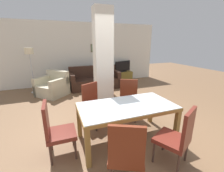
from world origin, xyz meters
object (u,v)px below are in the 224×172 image
(sofa, at_px, (95,81))
(tv_screen, at_px, (123,67))
(dining_chair_far_left, at_px, (94,103))
(dining_chair_far_right, at_px, (128,98))
(dining_table, at_px, (127,112))
(floor_lamp, at_px, (30,56))
(dining_chair_head_left, at_px, (56,129))
(tv_stand, at_px, (123,76))
(coffee_table, at_px, (102,89))
(armchair, at_px, (53,87))
(dining_chair_near_left, at_px, (126,152))
(bottle, at_px, (100,81))
(dining_chair_near_right, at_px, (178,136))

(sofa, relative_size, tv_screen, 2.23)
(dining_chair_far_left, distance_m, dining_chair_far_right, 0.89)
(tv_screen, bearing_deg, dining_table, 46.76)
(dining_table, relative_size, floor_lamp, 1.08)
(dining_chair_head_left, xyz_separation_m, tv_stand, (3.17, 4.32, -0.29))
(dining_chair_far_left, relative_size, coffee_table, 1.22)
(dining_chair_head_left, bearing_deg, armchair, -178.66)
(dining_chair_near_left, relative_size, bottle, 3.71)
(bottle, bearing_deg, dining_chair_near_right, -87.09)
(dining_chair_far_left, relative_size, dining_chair_near_right, 1.00)
(dining_table, height_order, dining_chair_far_left, dining_chair_far_left)
(coffee_table, xyz_separation_m, tv_screen, (1.56, 1.58, 0.50))
(coffee_table, bearing_deg, sofa, 91.98)
(armchair, bearing_deg, tv_stand, -115.88)
(dining_table, height_order, armchair, armchair)
(sofa, bearing_deg, tv_stand, -157.74)
(sofa, bearing_deg, tv_screen, -157.74)
(dining_table, xyz_separation_m, dining_chair_far_right, (0.44, 0.82, -0.08))
(dining_table, relative_size, coffee_table, 2.26)
(dining_chair_head_left, xyz_separation_m, floor_lamp, (-0.75, 3.88, 0.88))
(dining_chair_head_left, xyz_separation_m, sofa, (1.58, 3.67, -0.22))
(dining_chair_near_left, bearing_deg, dining_chair_head_left, 159.64)
(dining_chair_near_right, bearing_deg, tv_stand, 46.83)
(dining_chair_near_left, height_order, tv_screen, tv_screen)
(dining_table, relative_size, dining_chair_near_right, 1.84)
(dining_table, height_order, dining_chair_near_right, dining_chair_near_right)
(dining_chair_near_left, relative_size, coffee_table, 1.22)
(tv_screen, xyz_separation_m, floor_lamp, (-3.92, -0.44, 0.68))
(armchair, xyz_separation_m, tv_stand, (3.25, 1.02, -0.07))
(dining_table, xyz_separation_m, tv_stand, (1.89, 4.32, -0.37))
(dining_chair_far_right, xyz_separation_m, floor_lamp, (-2.48, 3.06, 0.88))
(dining_chair_near_left, bearing_deg, tv_screen, 92.26)
(dining_chair_far_right, relative_size, sofa, 0.48)
(dining_table, xyz_separation_m, dining_chair_far_left, (-0.45, 0.82, -0.08))
(dining_chair_far_right, distance_m, dining_chair_near_left, 1.93)
(dining_table, xyz_separation_m, coffee_table, (0.33, 2.74, -0.39))
(dining_chair_far_left, xyz_separation_m, sofa, (0.74, 2.86, -0.22))
(bottle, relative_size, tv_screen, 0.29)
(dining_chair_far_right, height_order, coffee_table, dining_chair_far_right)
(dining_chair_near_left, bearing_deg, coffee_table, 104.33)
(dining_chair_near_left, xyz_separation_m, tv_stand, (2.33, 5.22, -0.29))
(dining_chair_near_left, xyz_separation_m, sofa, (0.74, 4.57, -0.22))
(dining_chair_far_right, bearing_deg, dining_chair_far_left, 28.86)
(dining_chair_far_left, height_order, dining_chair_near_left, same)
(dining_chair_head_left, relative_size, armchair, 0.77)
(dining_chair_far_left, relative_size, bottle, 3.71)
(sofa, height_order, coffee_table, sofa)
(dining_chair_near_right, distance_m, bottle, 3.54)
(sofa, xyz_separation_m, floor_lamp, (-2.33, 0.21, 1.09))
(dining_table, xyz_separation_m, floor_lamp, (-2.03, 3.88, 0.80))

